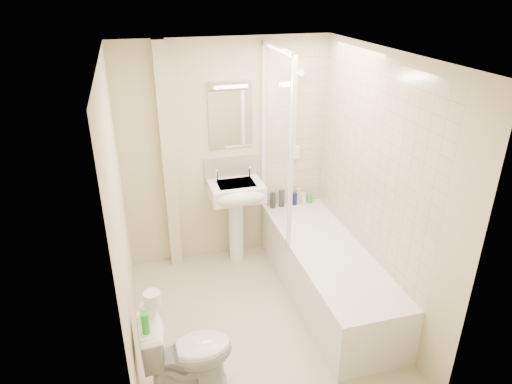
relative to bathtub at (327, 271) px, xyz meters
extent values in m
plane|color=beige|center=(-0.75, -0.18, -0.29)|extent=(2.50, 2.50, 0.00)
cube|color=beige|center=(-0.75, 1.07, 0.91)|extent=(2.20, 0.02, 2.40)
cube|color=beige|center=(-1.85, -0.18, 0.91)|extent=(0.02, 2.50, 2.40)
cube|color=beige|center=(0.35, -0.18, 0.91)|extent=(0.02, 2.50, 2.40)
cube|color=white|center=(-0.75, -0.18, 2.11)|extent=(2.20, 2.50, 0.02)
cube|color=beige|center=(0.00, 1.06, 1.14)|extent=(0.70, 0.01, 1.75)
cube|color=beige|center=(0.34, 0.00, 1.14)|extent=(0.01, 2.10, 1.75)
cube|color=beige|center=(-1.37, 1.01, 0.91)|extent=(0.12, 0.12, 2.40)
cube|color=beige|center=(-0.70, 1.06, 0.74)|extent=(0.60, 0.02, 0.30)
cube|color=white|center=(-0.70, 1.06, 1.29)|extent=(0.46, 0.01, 0.60)
cube|color=silver|center=(-0.70, 1.03, 1.66)|extent=(0.42, 0.07, 0.07)
cube|color=white|center=(0.00, 0.00, -0.01)|extent=(0.70, 2.10, 0.55)
cube|color=white|center=(0.00, 0.00, 0.21)|extent=(0.56, 1.96, 0.05)
cube|color=white|center=(-0.35, 0.62, 1.16)|extent=(0.01, 0.90, 1.80)
cube|color=white|center=(-0.35, 1.05, 1.16)|extent=(0.04, 0.04, 1.80)
cube|color=white|center=(-0.35, 0.17, 1.16)|extent=(0.04, 0.04, 1.80)
cube|color=white|center=(-0.35, 0.62, 2.04)|extent=(0.04, 0.90, 0.04)
cube|color=white|center=(-0.35, 0.62, 0.28)|extent=(0.04, 0.90, 0.03)
cylinder|color=white|center=(0.00, 1.03, 1.26)|extent=(0.02, 0.02, 0.90)
cylinder|color=white|center=(0.00, 1.03, 0.81)|extent=(0.05, 0.05, 0.02)
cylinder|color=white|center=(0.00, 1.03, 1.71)|extent=(0.05, 0.05, 0.02)
cylinder|color=white|center=(0.00, 0.97, 1.74)|extent=(0.08, 0.11, 0.11)
cube|color=white|center=(0.00, 1.03, 0.88)|extent=(0.10, 0.05, 0.14)
cylinder|color=white|center=(-0.02, 1.01, 1.31)|extent=(0.01, 0.13, 0.84)
cylinder|color=white|center=(-0.70, 0.90, 0.09)|extent=(0.16, 0.16, 0.75)
cube|color=white|center=(-0.70, 0.87, 0.57)|extent=(0.56, 0.43, 0.17)
ellipsoid|color=white|center=(-0.70, 0.70, 0.57)|extent=(0.56, 0.24, 0.17)
cube|color=silver|center=(-0.70, 0.87, 0.64)|extent=(0.39, 0.28, 0.04)
cylinder|color=white|center=(-0.88, 0.98, 0.71)|extent=(0.03, 0.03, 0.10)
cylinder|color=white|center=(-0.52, 0.98, 0.71)|extent=(0.03, 0.03, 0.10)
sphere|color=white|center=(-0.88, 0.98, 0.77)|extent=(0.04, 0.04, 0.04)
sphere|color=white|center=(-0.52, 0.98, 0.77)|extent=(0.04, 0.04, 0.04)
cylinder|color=black|center=(-0.25, 0.98, 0.35)|extent=(0.06, 0.06, 0.17)
cylinder|color=black|center=(-0.15, 0.98, 0.36)|extent=(0.07, 0.07, 0.20)
cylinder|color=#121651|center=(0.00, 0.98, 0.33)|extent=(0.06, 0.06, 0.14)
cylinder|color=beige|center=(0.06, 0.98, 0.36)|extent=(0.05, 0.05, 0.19)
cylinder|color=white|center=(0.11, 0.98, 0.33)|extent=(0.06, 0.06, 0.13)
cylinder|color=green|center=(0.19, 0.98, 0.31)|extent=(0.06, 0.06, 0.10)
imported|color=white|center=(-1.47, -0.76, 0.05)|extent=(0.45, 0.71, 0.69)
cylinder|color=white|center=(-1.72, -0.68, 0.44)|extent=(0.12, 0.12, 0.09)
cylinder|color=white|center=(-1.68, -0.69, 0.54)|extent=(0.12, 0.12, 0.11)
cylinder|color=green|center=(-1.75, -0.86, 0.48)|extent=(0.05, 0.05, 0.16)
camera|label=1|loc=(-1.67, -3.40, 2.60)|focal=32.00mm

